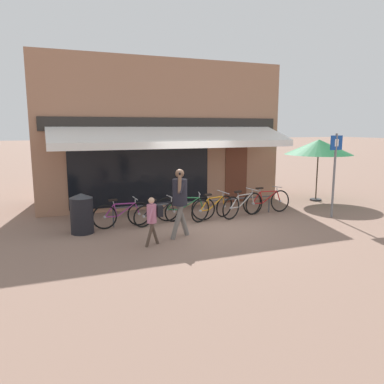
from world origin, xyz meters
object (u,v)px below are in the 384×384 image
Objects in this scene: bicycle_purple at (122,214)px; pedestrian_adult at (180,196)px; bicycle_black at (159,213)px; parking_sign at (335,167)px; bicycle_red at (266,201)px; bicycle_silver at (242,205)px; bicycle_green at (185,208)px; litter_bin at (82,213)px; cafe_parasol at (319,147)px; pedestrian_child at (153,215)px; bicycle_orange at (213,208)px.

bicycle_purple is 2.05m from pedestrian_adult.
pedestrian_adult reaches higher than bicycle_purple.
bicycle_black is 0.64× the size of parking_sign.
bicycle_red is at bearing -14.21° from bicycle_black.
bicycle_red is at bearing 141.81° from parking_sign.
bicycle_silver is at bearing -169.62° from bicycle_red.
bicycle_black is (1.06, -0.10, -0.02)m from bicycle_purple.
parking_sign is (4.47, -1.26, 1.20)m from bicycle_green.
bicycle_purple is at bearing 179.01° from bicycle_red.
litter_bin is 0.43× the size of cafe_parasol.
bicycle_red is at bearing -159.04° from pedestrian_adult.
pedestrian_child is (-3.39, -1.74, 0.35)m from bicycle_silver.
bicycle_black is 0.66× the size of cafe_parasol.
bicycle_red is 0.69× the size of parking_sign.
cafe_parasol is (6.71, 1.32, 1.71)m from bicycle_black.
bicycle_orange is at bearing 159.27° from bicycle_silver.
pedestrian_adult is at bearing -176.72° from parking_sign.
bicycle_black is 1.53× the size of litter_bin.
cafe_parasol is (5.85, 1.17, 1.67)m from bicycle_green.
bicycle_green is 0.98× the size of bicycle_red.
cafe_parasol reaches higher than litter_bin.
bicycle_silver is 1.45× the size of pedestrian_child.
pedestrian_adult is 7.18m from cafe_parasol.
pedestrian_child is (-0.82, -0.40, -0.35)m from pedestrian_adult.
litter_bin is at bearing 172.34° from parking_sign.
cafe_parasol is (2.98, 1.17, 1.67)m from bicycle_red.
pedestrian_child is at bearing -48.94° from litter_bin.
bicycle_silver is (3.77, -0.16, 0.02)m from bicycle_purple.
bicycle_orange is at bearing -176.44° from bicycle_red.
bicycle_orange is 0.93× the size of bicycle_red.
cafe_parasol is (7.77, 1.22, 1.68)m from bicycle_purple.
pedestrian_adult is (1.20, -1.50, 0.71)m from bicycle_purple.
bicycle_green is at bearing 154.32° from bicycle_silver.
bicycle_black is 0.94× the size of bicycle_green.
bicycle_black is at bearing -179.33° from bicycle_red.
bicycle_purple is 1.14m from litter_bin.
bicycle_silver is 3.07m from parking_sign.
litter_bin is at bearing 161.41° from bicycle_silver.
pedestrian_child reaches higher than bicycle_red.
parking_sign is (3.64, -1.07, 1.21)m from bicycle_orange.
cafe_parasol is at bearing -5.44° from bicycle_black.
bicycle_silver is at bearing 9.68° from bicycle_green.
bicycle_black is at bearing 168.25° from parking_sign.
litter_bin reaches higher than bicycle_black.
bicycle_green is 1.49× the size of pedestrian_child.
bicycle_orange is at bearing -164.93° from cafe_parasol.
bicycle_silver is 4.55m from cafe_parasol.
pedestrian_adult is 2.71m from litter_bin.
litter_bin is at bearing -158.89° from bicycle_green.
bicycle_purple is 3.77m from bicycle_silver.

